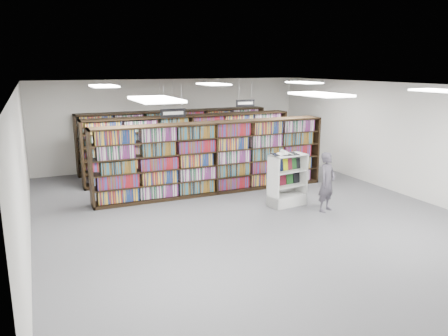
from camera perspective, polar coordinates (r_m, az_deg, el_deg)
name	(u,v)px	position (r m, az deg, el deg)	size (l,w,h in m)	color
floor	(244,213)	(11.21, 2.61, -5.86)	(12.00, 12.00, 0.00)	#505055
ceiling	(245,86)	(10.61, 2.79, 10.71)	(10.00, 12.00, 0.10)	white
wall_back	(173,123)	(16.32, -6.73, 5.85)	(10.00, 0.10, 3.20)	silver
wall_left	(23,170)	(9.72, -24.78, -0.26)	(0.10, 12.00, 3.20)	silver
wall_right	(398,138)	(13.74, 21.77, 3.63)	(0.10, 12.00, 3.20)	silver
bookshelf_row_near	(214,158)	(12.69, -1.34, 1.33)	(7.00, 0.60, 2.10)	black
bookshelf_row_mid	(191,147)	(14.53, -4.35, 2.80)	(7.00, 0.60, 2.10)	black
bookshelf_row_far	(175,139)	(16.12, -6.37, 3.79)	(7.00, 0.60, 2.10)	black
aisle_sign_left	(173,112)	(11.03, -6.65, 7.24)	(0.65, 0.02, 0.80)	#B2B2B7
aisle_sign_right	(245,102)	(14.00, 2.80, 8.55)	(0.65, 0.02, 0.80)	#B2B2B7
aisle_sign_center	(166,100)	(15.14, -7.53, 8.80)	(0.65, 0.02, 0.80)	#B2B2B7
troffer_front_left	(155,100)	(6.73, -8.95, 8.83)	(0.60, 1.20, 0.04)	white
troffer_front_center	(320,94)	(8.04, 12.46, 9.36)	(0.60, 1.20, 0.04)	white
troffer_front_right	(442,91)	(10.10, 26.56, 9.01)	(0.60, 1.20, 0.04)	white
troffer_back_left	(104,86)	(11.63, -15.42, 10.28)	(0.60, 1.20, 0.04)	white
troffer_back_center	(213,84)	(12.43, -1.39, 10.89)	(0.60, 1.20, 0.04)	white
troffer_back_right	(304,83)	(13.85, 10.38, 10.91)	(0.60, 1.20, 0.04)	white
endcap_display	(286,188)	(11.82, 8.12, -2.55)	(1.05, 0.62, 1.40)	silver
open_book	(285,153)	(11.54, 7.94, 1.91)	(0.74, 0.50, 0.13)	black
shopper	(327,182)	(11.44, 13.30, -1.79)	(0.56, 0.37, 1.54)	#4D4953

